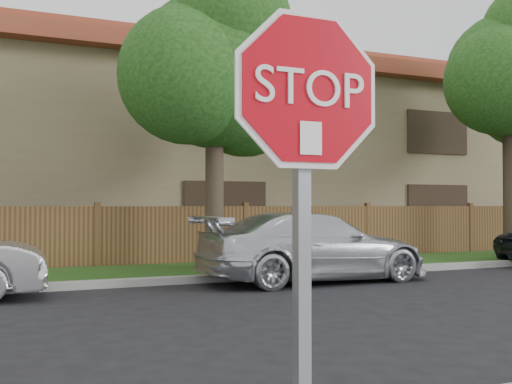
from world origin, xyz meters
name	(u,v)px	position (x,y,z in m)	size (l,w,h in m)	color
far_curb	(122,283)	(0.00, 8.15, 0.07)	(70.00, 0.30, 0.15)	gray
grass_strip	(108,275)	(0.00, 9.80, 0.06)	(70.00, 3.00, 0.12)	#1E4714
fence	(97,238)	(0.00, 11.40, 0.80)	(70.00, 0.12, 1.60)	#4C311B
apartment_building	(72,149)	(0.00, 17.00, 3.53)	(35.20, 9.20, 7.20)	#857252
tree_mid	(217,70)	(2.52, 9.57, 4.87)	(4.80, 3.90, 7.35)	#382B21
stop_sign	(306,161)	(-0.97, -1.48, 1.83)	(1.01, 0.13, 2.55)	gray
sedan_right	(314,247)	(3.92, 7.34, 0.74)	(2.06, 5.07, 1.47)	silver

